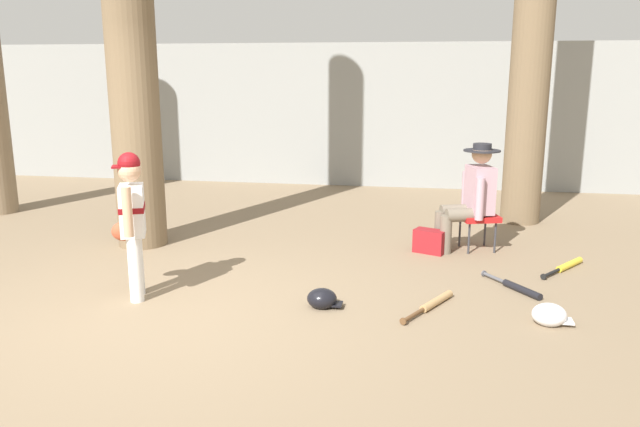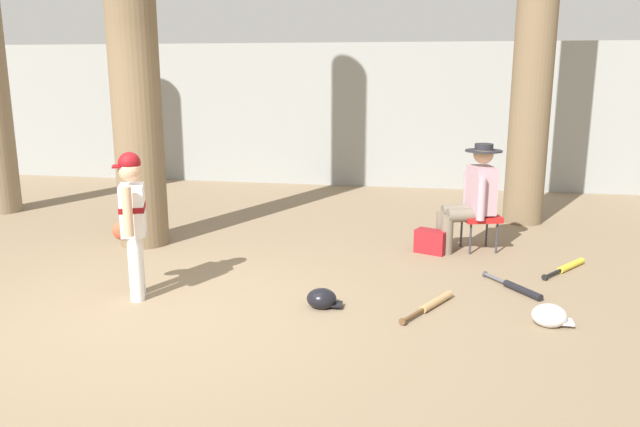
{
  "view_description": "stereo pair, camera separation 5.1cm",
  "coord_description": "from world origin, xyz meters",
  "px_view_note": "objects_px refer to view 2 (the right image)",
  "views": [
    {
      "loc": [
        2.06,
        -4.51,
        1.99
      ],
      "look_at": [
        1.15,
        0.77,
        0.75
      ],
      "focal_mm": 35.08,
      "sensor_mm": 36.0,
      "label": 1
    },
    {
      "loc": [
        2.11,
        -4.51,
        1.99
      ],
      "look_at": [
        1.15,
        0.77,
        0.75
      ],
      "focal_mm": 35.08,
      "sensor_mm": 36.0,
      "label": 2
    }
  ],
  "objects_px": {
    "tree_behind_spectator": "(534,56)",
    "seated_spectator": "(473,194)",
    "young_ballplayer": "(132,216)",
    "handbag_beside_stool": "(431,242)",
    "folding_stool": "(480,219)",
    "bat_yellow_trainer": "(568,267)",
    "batting_helmet_white": "(549,316)",
    "bat_wood_tan": "(433,304)",
    "bat_black_composite": "(518,288)",
    "batting_helmet_black": "(322,299)"
  },
  "relations": [
    {
      "from": "tree_behind_spectator",
      "to": "batting_helmet_white",
      "type": "distance_m",
      "value": 4.14
    },
    {
      "from": "folding_stool",
      "to": "bat_black_composite",
      "type": "relative_size",
      "value": 0.78
    },
    {
      "from": "batting_helmet_black",
      "to": "bat_wood_tan",
      "type": "bearing_deg",
      "value": 9.86
    },
    {
      "from": "tree_behind_spectator",
      "to": "bat_wood_tan",
      "type": "xyz_separation_m",
      "value": [
        -1.15,
        -3.35,
        -2.12
      ]
    },
    {
      "from": "young_ballplayer",
      "to": "handbag_beside_stool",
      "type": "xyz_separation_m",
      "value": [
        2.58,
        1.86,
        -0.61
      ]
    },
    {
      "from": "tree_behind_spectator",
      "to": "folding_stool",
      "type": "relative_size",
      "value": 9.98
    },
    {
      "from": "young_ballplayer",
      "to": "handbag_beside_stool",
      "type": "relative_size",
      "value": 3.84
    },
    {
      "from": "young_ballplayer",
      "to": "handbag_beside_stool",
      "type": "height_order",
      "value": "young_ballplayer"
    },
    {
      "from": "bat_black_composite",
      "to": "tree_behind_spectator",
      "type": "bearing_deg",
      "value": 82.14
    },
    {
      "from": "young_ballplayer",
      "to": "folding_stool",
      "type": "height_order",
      "value": "young_ballplayer"
    },
    {
      "from": "young_ballplayer",
      "to": "batting_helmet_white",
      "type": "height_order",
      "value": "young_ballplayer"
    },
    {
      "from": "tree_behind_spectator",
      "to": "handbag_beside_stool",
      "type": "bearing_deg",
      "value": -124.99
    },
    {
      "from": "seated_spectator",
      "to": "handbag_beside_stool",
      "type": "height_order",
      "value": "seated_spectator"
    },
    {
      "from": "seated_spectator",
      "to": "batting_helmet_black",
      "type": "xyz_separation_m",
      "value": [
        -1.33,
        -2.0,
        -0.56
      ]
    },
    {
      "from": "tree_behind_spectator",
      "to": "bat_black_composite",
      "type": "bearing_deg",
      "value": -97.86
    },
    {
      "from": "seated_spectator",
      "to": "bat_black_composite",
      "type": "xyz_separation_m",
      "value": [
        0.37,
        -1.3,
        -0.61
      ]
    },
    {
      "from": "bat_wood_tan",
      "to": "bat_black_composite",
      "type": "xyz_separation_m",
      "value": [
        0.76,
        0.53,
        0.0
      ]
    },
    {
      "from": "folding_stool",
      "to": "bat_yellow_trainer",
      "type": "distance_m",
      "value": 1.08
    },
    {
      "from": "bat_yellow_trainer",
      "to": "batting_helmet_black",
      "type": "distance_m",
      "value": 2.71
    },
    {
      "from": "young_ballplayer",
      "to": "handbag_beside_stool",
      "type": "bearing_deg",
      "value": 35.74
    },
    {
      "from": "folding_stool",
      "to": "bat_wood_tan",
      "type": "xyz_separation_m",
      "value": [
        -0.49,
        -1.86,
        -0.33
      ]
    },
    {
      "from": "young_ballplayer",
      "to": "folding_stool",
      "type": "bearing_deg",
      "value": 33.7
    },
    {
      "from": "batting_helmet_white",
      "to": "young_ballplayer",
      "type": "bearing_deg",
      "value": 179.76
    },
    {
      "from": "tree_behind_spectator",
      "to": "bat_black_composite",
      "type": "height_order",
      "value": "tree_behind_spectator"
    },
    {
      "from": "seated_spectator",
      "to": "young_ballplayer",
      "type": "bearing_deg",
      "value": -145.84
    },
    {
      "from": "young_ballplayer",
      "to": "bat_wood_tan",
      "type": "distance_m",
      "value": 2.72
    },
    {
      "from": "batting_helmet_black",
      "to": "batting_helmet_white",
      "type": "bearing_deg",
      "value": -1.81
    },
    {
      "from": "bat_wood_tan",
      "to": "folding_stool",
      "type": "bearing_deg",
      "value": 75.23
    },
    {
      "from": "seated_spectator",
      "to": "batting_helmet_black",
      "type": "distance_m",
      "value": 2.47
    },
    {
      "from": "bat_wood_tan",
      "to": "batting_helmet_black",
      "type": "bearing_deg",
      "value": -170.14
    },
    {
      "from": "tree_behind_spectator",
      "to": "bat_yellow_trainer",
      "type": "distance_m",
      "value": 2.96
    },
    {
      "from": "seated_spectator",
      "to": "bat_yellow_trainer",
      "type": "bearing_deg",
      "value": -29.76
    },
    {
      "from": "bat_yellow_trainer",
      "to": "batting_helmet_white",
      "type": "xyz_separation_m",
      "value": [
        -0.44,
        -1.51,
        0.05
      ]
    },
    {
      "from": "young_ballplayer",
      "to": "bat_black_composite",
      "type": "xyz_separation_m",
      "value": [
        3.38,
        0.74,
        -0.71
      ]
    },
    {
      "from": "folding_stool",
      "to": "seated_spectator",
      "type": "relative_size",
      "value": 0.41
    },
    {
      "from": "tree_behind_spectator",
      "to": "young_ballplayer",
      "type": "bearing_deg",
      "value": -136.68
    },
    {
      "from": "bat_yellow_trainer",
      "to": "bat_black_composite",
      "type": "relative_size",
      "value": 1.06
    },
    {
      "from": "folding_stool",
      "to": "bat_wood_tan",
      "type": "height_order",
      "value": "folding_stool"
    },
    {
      "from": "folding_stool",
      "to": "seated_spectator",
      "type": "distance_m",
      "value": 0.29
    },
    {
      "from": "bat_yellow_trainer",
      "to": "batting_helmet_white",
      "type": "bearing_deg",
      "value": -106.08
    },
    {
      "from": "folding_stool",
      "to": "bat_yellow_trainer",
      "type": "xyz_separation_m",
      "value": [
        0.86,
        -0.57,
        -0.33
      ]
    },
    {
      "from": "young_ballplayer",
      "to": "batting_helmet_white",
      "type": "distance_m",
      "value": 3.59
    },
    {
      "from": "handbag_beside_stool",
      "to": "bat_black_composite",
      "type": "bearing_deg",
      "value": -54.49
    },
    {
      "from": "folding_stool",
      "to": "batting_helmet_black",
      "type": "height_order",
      "value": "folding_stool"
    },
    {
      "from": "folding_stool",
      "to": "handbag_beside_stool",
      "type": "xyz_separation_m",
      "value": [
        -0.52,
        -0.21,
        -0.23
      ]
    },
    {
      "from": "handbag_beside_stool",
      "to": "batting_helmet_black",
      "type": "xyz_separation_m",
      "value": [
        -0.9,
        -1.81,
        -0.05
      ]
    },
    {
      "from": "tree_behind_spectator",
      "to": "folding_stool",
      "type": "height_order",
      "value": "tree_behind_spectator"
    },
    {
      "from": "young_ballplayer",
      "to": "batting_helmet_black",
      "type": "distance_m",
      "value": 1.8
    },
    {
      "from": "tree_behind_spectator",
      "to": "seated_spectator",
      "type": "bearing_deg",
      "value": -116.61
    },
    {
      "from": "seated_spectator",
      "to": "batting_helmet_white",
      "type": "xyz_separation_m",
      "value": [
        0.52,
        -2.06,
        -0.56
      ]
    }
  ]
}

